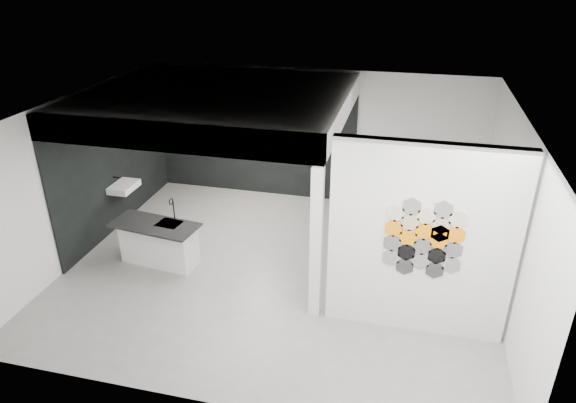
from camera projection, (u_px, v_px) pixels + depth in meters
The scene contains 17 objects.
floor at pixel (278, 269), 8.75m from camera, with size 7.00×6.00×0.01m, color slate.
partition_panel at pixel (421, 242), 6.79m from camera, with size 2.45×0.15×2.80m, color silver.
bay_clad_back at pixel (254, 142), 11.11m from camera, with size 4.40×0.04×2.35m, color black.
bay_clad_left at pixel (116, 166), 9.85m from camera, with size 0.04×4.00×2.35m, color black.
bulkhead at pixel (218, 103), 8.79m from camera, with size 4.40×4.00×0.40m, color silver.
corner_column at pixel (316, 244), 7.19m from camera, with size 0.16×0.16×2.35m, color silver.
fascia_beam at pixel (169, 138), 7.11m from camera, with size 4.40×0.16×0.40m, color silver.
wall_basin at pixel (124, 187), 9.76m from camera, with size 0.40×0.60×0.12m, color silver.
display_shelf at pixel (257, 138), 10.95m from camera, with size 3.00×0.15×0.04m, color black.
kitchen_island at pixel (159, 242), 8.78m from camera, with size 1.55×0.84×1.19m.
stockpot at pixel (211, 130), 11.12m from camera, with size 0.21×0.21×0.17m, color black.
kettle at pixel (313, 138), 10.64m from camera, with size 0.20×0.20×0.17m, color black.
glass_bowl at pixel (319, 140), 10.63m from camera, with size 0.12×0.12×0.09m, color gray.
glass_vase at pixel (319, 139), 10.62m from camera, with size 0.10×0.10×0.15m, color gray.
bottle_dark at pixel (254, 134), 10.92m from camera, with size 0.06×0.06×0.15m, color black.
utensil_cup at pixel (232, 133), 11.03m from camera, with size 0.08×0.08×0.10m, color black.
hex_tile_cluster at pixel (424, 239), 6.67m from camera, with size 1.04×0.02×1.16m.
Camera 1 is at (1.90, -7.13, 4.84)m, focal length 32.00 mm.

